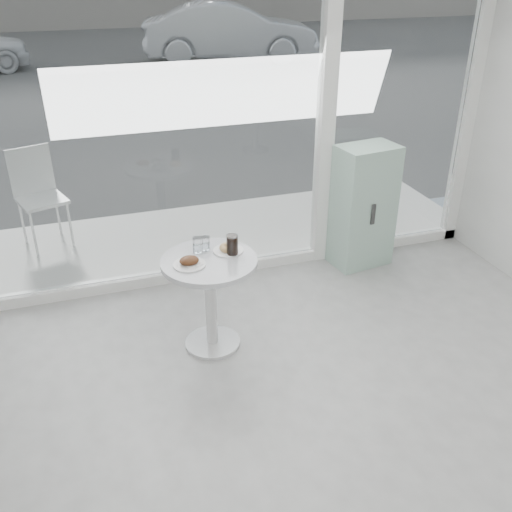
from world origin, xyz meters
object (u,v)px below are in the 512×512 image
object	(u,v)px
plate_donut	(228,249)
water_tumbler_a	(198,246)
main_table	(210,285)
patio_chair	(38,191)
plate_fritter	(190,262)
mint_cabinet	(363,207)
car_silver	(230,32)
water_tumbler_b	(206,244)
cola_glass	(232,246)

from	to	relation	value
plate_donut	water_tumbler_a	xyz separation A→B (m)	(-0.22, 0.06, 0.03)
main_table	water_tumbler_a	xyz separation A→B (m)	(-0.05, 0.14, 0.27)
patio_chair	plate_fritter	xyz separation A→B (m)	(1.08, -2.27, 0.17)
plate_donut	water_tumbler_a	world-z (taller)	water_tumbler_a
mint_cabinet	plate_fritter	size ratio (longest dim) A/B	5.05
patio_chair	car_silver	world-z (taller)	car_silver
main_table	mint_cabinet	bearing A→B (deg)	26.72
plate_donut	water_tumbler_a	bearing A→B (deg)	165.65
water_tumbler_b	patio_chair	bearing A→B (deg)	121.15
cola_glass	patio_chair	bearing A→B (deg)	122.65
main_table	patio_chair	bearing A→B (deg)	119.05
car_silver	plate_donut	bearing A→B (deg)	176.10
main_table	water_tumbler_b	distance (m)	0.31
plate_fritter	water_tumbler_b	size ratio (longest dim) A/B	2.17
patio_chair	cola_glass	xyz separation A→B (m)	(1.42, -2.22, 0.22)
mint_cabinet	water_tumbler_a	bearing A→B (deg)	-165.99
main_table	plate_fritter	bearing A→B (deg)	-164.76
car_silver	plate_donut	distance (m)	13.26
water_tumbler_b	water_tumbler_a	bearing A→B (deg)	-163.49
car_silver	water_tumbler_b	world-z (taller)	car_silver
patio_chair	water_tumbler_b	xyz separation A→B (m)	(1.25, -2.07, 0.19)
main_table	patio_chair	distance (m)	2.55
patio_chair	mint_cabinet	bearing A→B (deg)	-42.48
cola_glass	mint_cabinet	bearing A→B (deg)	29.10
mint_cabinet	car_silver	bearing A→B (deg)	71.71
water_tumbler_a	main_table	bearing A→B (deg)	-69.97
mint_cabinet	car_silver	xyz separation A→B (m)	(2.08, 11.95, 0.19)
plate_fritter	water_tumbler_b	bearing A→B (deg)	49.99
main_table	mint_cabinet	world-z (taller)	mint_cabinet
car_silver	water_tumbler_b	distance (m)	13.24
plate_fritter	plate_donut	bearing A→B (deg)	20.78
main_table	mint_cabinet	xyz separation A→B (m)	(1.75, 0.88, 0.05)
patio_chair	car_silver	bearing A→B (deg)	46.28
car_silver	cola_glass	world-z (taller)	car_silver
main_table	water_tumbler_a	world-z (taller)	water_tumbler_a
mint_cabinet	water_tumbler_a	xyz separation A→B (m)	(-1.80, -0.74, 0.22)
plate_fritter	plate_donut	world-z (taller)	plate_fritter
plate_donut	cola_glass	xyz separation A→B (m)	(0.01, -0.07, 0.06)
mint_cabinet	water_tumbler_b	world-z (taller)	mint_cabinet
main_table	mint_cabinet	distance (m)	1.96
mint_cabinet	water_tumbler_b	distance (m)	1.89
mint_cabinet	car_silver	world-z (taller)	car_silver
patio_chair	water_tumbler_b	world-z (taller)	patio_chair
main_table	patio_chair	xyz separation A→B (m)	(-1.24, 2.23, 0.07)
mint_cabinet	cola_glass	bearing A→B (deg)	-159.32
car_silver	mint_cabinet	bearing A→B (deg)	-177.78
water_tumbler_a	cola_glass	distance (m)	0.27
car_silver	water_tumbler_a	world-z (taller)	car_silver
mint_cabinet	patio_chair	distance (m)	3.27
plate_fritter	car_silver	bearing A→B (deg)	72.81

